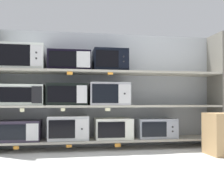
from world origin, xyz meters
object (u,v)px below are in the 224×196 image
object	(u,v)px
microwave_3	(156,128)
microwave_5	(67,95)
microwave_2	(113,128)
microwave_8	(69,61)
microwave_0	(21,131)
microwave_1	(68,128)
microwave_7	(23,57)
microwave_4	(22,95)
shipping_carton	(222,134)
microwave_6	(109,94)
microwave_9	(110,61)

from	to	relation	value
microwave_3	microwave_5	xyz separation A→B (m)	(-1.27, 0.00, 0.48)
microwave_2	microwave_5	size ratio (longest dim) A/B	0.95
microwave_8	microwave_2	bearing A→B (deg)	0.00
microwave_0	microwave_1	xyz separation A→B (m)	(0.63, -0.00, 0.03)
microwave_2	microwave_7	world-z (taller)	microwave_7
microwave_5	microwave_2	bearing A→B (deg)	-0.01
microwave_4	microwave_8	xyz separation A→B (m)	(0.62, -0.00, 0.47)
microwave_4	shipping_carton	xyz separation A→B (m)	(2.50, -0.66, -0.49)
microwave_2	shipping_carton	bearing A→B (deg)	-27.39
microwave_6	microwave_8	bearing A→B (deg)	179.97
microwave_3	microwave_7	distance (m)	2.10
microwave_2	shipping_carton	world-z (taller)	shipping_carton
microwave_4	microwave_7	xyz separation A→B (m)	(0.00, -0.00, 0.51)
microwave_2	microwave_3	distance (m)	0.63
shipping_carton	microwave_4	bearing A→B (deg)	165.29
microwave_6	microwave_8	xyz separation A→B (m)	(-0.55, 0.00, 0.45)
microwave_0	microwave_5	bearing A→B (deg)	-0.01
microwave_8	microwave_9	xyz separation A→B (m)	(0.57, 0.00, 0.02)
microwave_4	shipping_carton	size ratio (longest dim) A/B	1.10
microwave_7	shipping_carton	world-z (taller)	microwave_7
microwave_5	microwave_9	world-z (taller)	microwave_9
microwave_0	microwave_9	bearing A→B (deg)	-0.01
shipping_carton	microwave_0	bearing A→B (deg)	165.41
microwave_4	microwave_7	distance (m)	0.51
microwave_6	microwave_9	distance (m)	0.47
microwave_7	microwave_8	xyz separation A→B (m)	(0.62, 0.00, -0.04)
microwave_2	microwave_6	world-z (taller)	microwave_6
microwave_6	microwave_2	bearing A→B (deg)	0.24
microwave_1	microwave_6	world-z (taller)	microwave_6
microwave_0	microwave_4	size ratio (longest dim) A/B	0.92
microwave_0	microwave_3	size ratio (longest dim) A/B	0.94
microwave_1	microwave_9	size ratio (longest dim) A/B	1.15
microwave_2	microwave_1	bearing A→B (deg)	180.00
microwave_2	microwave_8	bearing A→B (deg)	-180.00
microwave_0	microwave_1	size ratio (longest dim) A/B	0.96
microwave_0	shipping_carton	distance (m)	2.60
microwave_1	microwave_3	xyz separation A→B (m)	(1.25, -0.00, -0.02)
microwave_9	microwave_8	bearing A→B (deg)	-179.99
microwave_5	shipping_carton	size ratio (longest dim) A/B	1.05
microwave_4	microwave_8	size ratio (longest dim) A/B	0.99
microwave_4	microwave_5	distance (m)	0.59
microwave_7	microwave_8	distance (m)	0.62
microwave_6	microwave_7	bearing A→B (deg)	-180.00
microwave_2	microwave_9	world-z (taller)	microwave_9
microwave_6	microwave_7	size ratio (longest dim) A/B	0.97
microwave_1	microwave_9	bearing A→B (deg)	-0.00
microwave_7	shipping_carton	distance (m)	2.76
microwave_4	microwave_5	xyz separation A→B (m)	(0.59, -0.00, 0.01)
microwave_2	microwave_4	xyz separation A→B (m)	(-1.23, 0.00, 0.47)
microwave_5	microwave_4	bearing A→B (deg)	179.99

